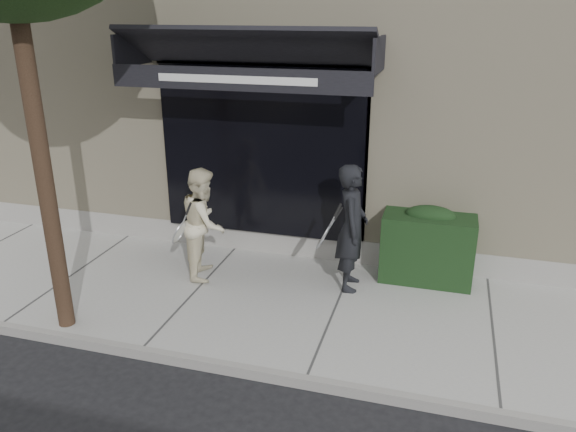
% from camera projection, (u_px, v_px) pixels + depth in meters
% --- Properties ---
extents(ground, '(80.00, 80.00, 0.00)m').
position_uv_depth(ground, '(335.00, 317.00, 7.52)').
color(ground, black).
rests_on(ground, ground).
extents(sidewalk, '(20.00, 3.00, 0.12)m').
position_uv_depth(sidewalk, '(335.00, 313.00, 7.50)').
color(sidewalk, '#9B9A95').
rests_on(sidewalk, ground).
extents(curb, '(20.00, 0.10, 0.14)m').
position_uv_depth(curb, '(306.00, 382.00, 6.10)').
color(curb, gray).
rests_on(curb, ground).
extents(building_facade, '(14.30, 8.04, 5.64)m').
position_uv_depth(building_facade, '(389.00, 70.00, 11.03)').
color(building_facade, beige).
rests_on(building_facade, ground).
extents(hedge, '(1.30, 0.70, 1.14)m').
position_uv_depth(hedge, '(428.00, 245.00, 8.13)').
color(hedge, black).
rests_on(hedge, sidewalk).
extents(pedestrian_front, '(0.69, 0.80, 1.81)m').
position_uv_depth(pedestrian_front, '(352.00, 228.00, 7.77)').
color(pedestrian_front, black).
rests_on(pedestrian_front, sidewalk).
extents(pedestrian_back, '(0.81, 0.99, 1.65)m').
position_uv_depth(pedestrian_back, '(204.00, 223.00, 8.17)').
color(pedestrian_back, beige).
rests_on(pedestrian_back, sidewalk).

